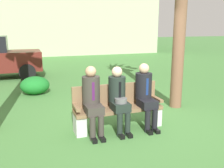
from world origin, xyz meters
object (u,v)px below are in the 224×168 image
object	(u,v)px
park_bench	(118,108)
seated_man_middle	(119,96)
shrub_near_bench	(35,85)
seated_man_left	(92,97)
seated_man_right	(145,92)

from	to	relation	value
park_bench	seated_man_middle	size ratio (longest dim) A/B	1.41
seated_man_middle	shrub_near_bench	distance (m)	3.77
seated_man_left	shrub_near_bench	distance (m)	3.59
park_bench	seated_man_right	world-z (taller)	seated_man_right
park_bench	seated_man_left	world-z (taller)	seated_man_left
seated_man_middle	seated_man_right	bearing A→B (deg)	0.90
seated_man_right	shrub_near_bench	world-z (taller)	seated_man_right
seated_man_left	park_bench	bearing A→B (deg)	12.37
park_bench	seated_man_middle	distance (m)	0.33
seated_man_left	shrub_near_bench	world-z (taller)	seated_man_left
park_bench	seated_man_right	xyz separation A→B (m)	(0.56, -0.12, 0.32)
seated_man_left	seated_man_right	distance (m)	1.11
seated_man_right	shrub_near_bench	distance (m)	4.02
seated_man_left	seated_man_middle	xyz separation A→B (m)	(0.53, -0.01, -0.02)
seated_man_middle	seated_man_right	xyz separation A→B (m)	(0.58, 0.01, 0.02)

